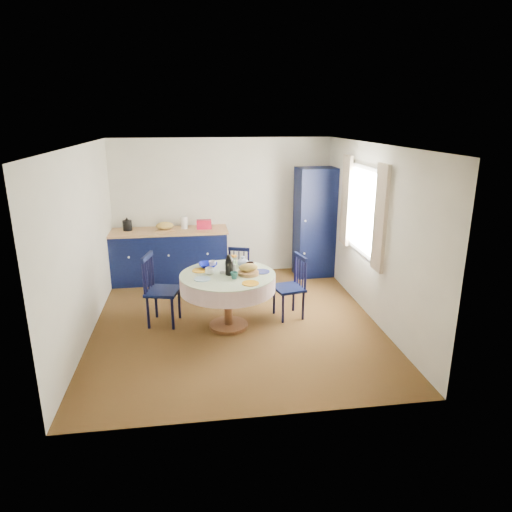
{
  "coord_description": "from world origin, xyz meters",
  "views": [
    {
      "loc": [
        -0.56,
        -6.06,
        2.85
      ],
      "look_at": [
        0.33,
        0.2,
        0.91
      ],
      "focal_mm": 32.0,
      "sensor_mm": 36.0,
      "label": 1
    }
  ],
  "objects_px": {
    "chair_right": "(291,286)",
    "mug_b": "(234,275)",
    "mug_a": "(209,271)",
    "dining_table": "(228,282)",
    "chair_left": "(160,289)",
    "cobalt_bowl": "(208,265)",
    "chair_far": "(237,275)",
    "pantry_cabinet": "(315,223)",
    "mug_d": "(212,264)",
    "kitchen_counter": "(169,255)",
    "mug_c": "(250,266)"
  },
  "relations": [
    {
      "from": "chair_right",
      "to": "mug_b",
      "type": "bearing_deg",
      "value": -75.17
    },
    {
      "from": "chair_right",
      "to": "mug_a",
      "type": "xyz_separation_m",
      "value": [
        -1.19,
        -0.22,
        0.37
      ]
    },
    {
      "from": "dining_table",
      "to": "mug_b",
      "type": "distance_m",
      "value": 0.27
    },
    {
      "from": "chair_left",
      "to": "cobalt_bowl",
      "type": "bearing_deg",
      "value": -72.39
    },
    {
      "from": "chair_far",
      "to": "cobalt_bowl",
      "type": "bearing_deg",
      "value": -108.54
    },
    {
      "from": "mug_b",
      "to": "pantry_cabinet",
      "type": "bearing_deg",
      "value": 52.82
    },
    {
      "from": "mug_d",
      "to": "cobalt_bowl",
      "type": "height_order",
      "value": "mug_d"
    },
    {
      "from": "pantry_cabinet",
      "to": "chair_left",
      "type": "bearing_deg",
      "value": -150.54
    },
    {
      "from": "dining_table",
      "to": "chair_left",
      "type": "height_order",
      "value": "dining_table"
    },
    {
      "from": "mug_a",
      "to": "mug_d",
      "type": "relative_size",
      "value": 1.15
    },
    {
      "from": "mug_a",
      "to": "chair_right",
      "type": "bearing_deg",
      "value": 10.49
    },
    {
      "from": "dining_table",
      "to": "chair_right",
      "type": "relative_size",
      "value": 1.4
    },
    {
      "from": "kitchen_counter",
      "to": "mug_d",
      "type": "distance_m",
      "value": 1.94
    },
    {
      "from": "chair_left",
      "to": "mug_b",
      "type": "relative_size",
      "value": 10.27
    },
    {
      "from": "kitchen_counter",
      "to": "mug_b",
      "type": "xyz_separation_m",
      "value": [
        0.95,
        -2.29,
        0.36
      ]
    },
    {
      "from": "chair_left",
      "to": "chair_far",
      "type": "distance_m",
      "value": 1.35
    },
    {
      "from": "cobalt_bowl",
      "to": "mug_c",
      "type": "bearing_deg",
      "value": -13.49
    },
    {
      "from": "mug_d",
      "to": "cobalt_bowl",
      "type": "relative_size",
      "value": 0.39
    },
    {
      "from": "kitchen_counter",
      "to": "chair_far",
      "type": "height_order",
      "value": "kitchen_counter"
    },
    {
      "from": "chair_far",
      "to": "dining_table",
      "type": "bearing_deg",
      "value": -84.06
    },
    {
      "from": "chair_far",
      "to": "mug_a",
      "type": "height_order",
      "value": "mug_a"
    },
    {
      "from": "chair_far",
      "to": "mug_a",
      "type": "xyz_separation_m",
      "value": [
        -0.47,
        -0.93,
        0.41
      ]
    },
    {
      "from": "chair_far",
      "to": "chair_left",
      "type": "bearing_deg",
      "value": -131.04
    },
    {
      "from": "kitchen_counter",
      "to": "mug_a",
      "type": "bearing_deg",
      "value": -73.6
    },
    {
      "from": "kitchen_counter",
      "to": "cobalt_bowl",
      "type": "height_order",
      "value": "kitchen_counter"
    },
    {
      "from": "chair_left",
      "to": "mug_c",
      "type": "xyz_separation_m",
      "value": [
        1.28,
        -0.09,
        0.32
      ]
    },
    {
      "from": "dining_table",
      "to": "pantry_cabinet",
      "type": "bearing_deg",
      "value": 49.13
    },
    {
      "from": "pantry_cabinet",
      "to": "dining_table",
      "type": "bearing_deg",
      "value": -134.49
    },
    {
      "from": "mug_c",
      "to": "chair_left",
      "type": "bearing_deg",
      "value": 176.05
    },
    {
      "from": "pantry_cabinet",
      "to": "mug_a",
      "type": "height_order",
      "value": "pantry_cabinet"
    },
    {
      "from": "mug_d",
      "to": "chair_left",
      "type": "bearing_deg",
      "value": -176.81
    },
    {
      "from": "pantry_cabinet",
      "to": "mug_b",
      "type": "xyz_separation_m",
      "value": [
        -1.7,
        -2.24,
        -0.16
      ]
    },
    {
      "from": "mug_c",
      "to": "chair_far",
      "type": "bearing_deg",
      "value": 97.81
    },
    {
      "from": "pantry_cabinet",
      "to": "cobalt_bowl",
      "type": "relative_size",
      "value": 7.47
    },
    {
      "from": "dining_table",
      "to": "kitchen_counter",
      "type": "bearing_deg",
      "value": 113.1
    },
    {
      "from": "pantry_cabinet",
      "to": "chair_left",
      "type": "relative_size",
      "value": 1.94
    },
    {
      "from": "pantry_cabinet",
      "to": "chair_far",
      "type": "height_order",
      "value": "pantry_cabinet"
    },
    {
      "from": "chair_far",
      "to": "mug_c",
      "type": "distance_m",
      "value": 0.87
    },
    {
      "from": "chair_left",
      "to": "mug_a",
      "type": "xyz_separation_m",
      "value": [
        0.7,
        -0.25,
        0.32
      ]
    },
    {
      "from": "mug_d",
      "to": "chair_far",
      "type": "bearing_deg",
      "value": 56.74
    },
    {
      "from": "dining_table",
      "to": "chair_far",
      "type": "distance_m",
      "value": 1.0
    },
    {
      "from": "mug_c",
      "to": "cobalt_bowl",
      "type": "distance_m",
      "value": 0.6
    },
    {
      "from": "mug_a",
      "to": "cobalt_bowl",
      "type": "bearing_deg",
      "value": 91.07
    },
    {
      "from": "mug_c",
      "to": "chair_right",
      "type": "bearing_deg",
      "value": 5.39
    },
    {
      "from": "pantry_cabinet",
      "to": "chair_far",
      "type": "relative_size",
      "value": 2.32
    },
    {
      "from": "pantry_cabinet",
      "to": "mug_b",
      "type": "distance_m",
      "value": 2.82
    },
    {
      "from": "chair_left",
      "to": "dining_table",
      "type": "bearing_deg",
      "value": -92.46
    },
    {
      "from": "mug_a",
      "to": "mug_b",
      "type": "xyz_separation_m",
      "value": [
        0.32,
        -0.22,
        -0.0
      ]
    },
    {
      "from": "mug_c",
      "to": "cobalt_bowl",
      "type": "relative_size",
      "value": 0.45
    },
    {
      "from": "chair_far",
      "to": "cobalt_bowl",
      "type": "height_order",
      "value": "same"
    }
  ]
}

